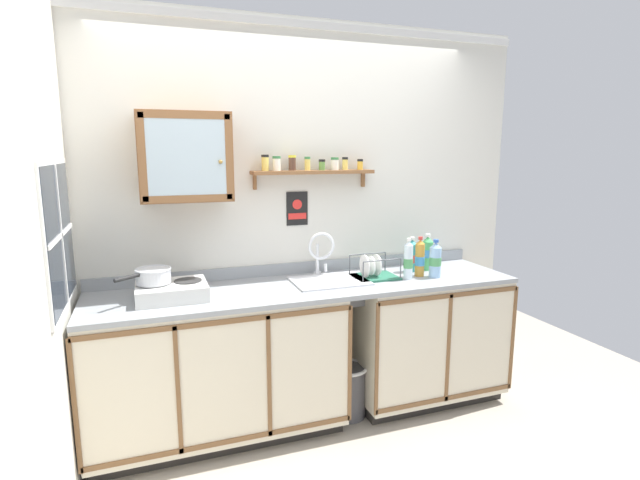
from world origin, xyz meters
name	(u,v)px	position (x,y,z in m)	size (l,w,h in m)	color
floor	(323,434)	(0.00, 0.00, 0.00)	(5.79, 5.79, 0.00)	#9E9384
back_wall	(295,216)	(0.00, 0.57, 1.32)	(3.39, 0.07, 2.63)	silver
side_wall_left	(38,259)	(-1.42, -0.32, 1.31)	(0.05, 3.35, 2.63)	silver
lower_cabinet_run	(217,366)	(-0.62, 0.24, 0.45)	(1.54, 0.64, 0.89)	black
lower_cabinet_run_right	(422,337)	(0.85, 0.24, 0.45)	(1.07, 0.64, 0.89)	black
countertop	(311,287)	(0.00, 0.23, 0.90)	(2.75, 0.66, 0.03)	gray
backsplash	(297,268)	(0.00, 0.54, 0.96)	(2.75, 0.02, 0.08)	gray
sink	(328,284)	(0.14, 0.27, 0.90)	(0.48, 0.41, 0.45)	silver
hot_plate_stove	(172,291)	(-0.86, 0.22, 0.97)	(0.40, 0.33, 0.10)	silver
saucepan	(153,275)	(-0.96, 0.24, 1.06)	(0.31, 0.27, 0.09)	silver
bottle_water_clear_0	(408,261)	(0.66, 0.15, 1.05)	(0.06, 0.06, 0.28)	silver
bottle_detergent_teal_1	(412,256)	(0.79, 0.32, 1.03)	(0.07, 0.07, 0.25)	teal
bottle_soda_green_2	(427,253)	(0.92, 0.33, 1.04)	(0.08, 0.08, 0.26)	#4CB266
bottle_water_blue_3	(435,260)	(0.86, 0.13, 1.04)	(0.08, 0.08, 0.26)	#8CB7E0
bottle_juice_amber_4	(420,258)	(0.78, 0.19, 1.04)	(0.07, 0.07, 0.27)	gold
dish_rack	(373,272)	(0.45, 0.25, 0.96)	(0.30, 0.24, 0.16)	#26664C
wall_cabinet	(185,157)	(-0.73, 0.41, 1.73)	(0.54, 0.31, 0.53)	brown
spice_shelf	(311,169)	(0.09, 0.48, 1.65)	(0.84, 0.14, 0.23)	brown
warning_sign	(297,209)	(0.01, 0.55, 1.38)	(0.15, 0.01, 0.23)	black
window	(58,235)	(-1.39, 0.02, 1.36)	(0.03, 0.77, 0.74)	#262D38
trash_bin	(348,390)	(0.24, 0.15, 0.19)	(0.26, 0.26, 0.36)	#4C4C51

